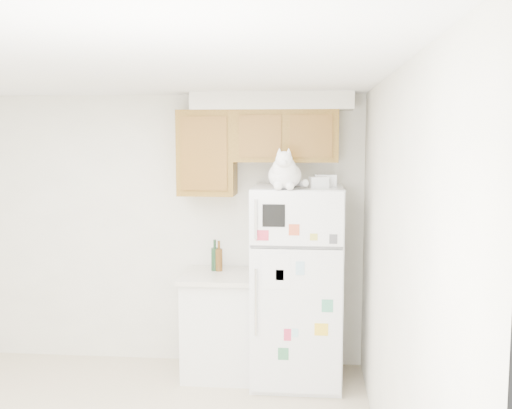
# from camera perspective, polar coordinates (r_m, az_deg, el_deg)

# --- Properties ---
(room_shell) EXTENTS (3.84, 4.04, 2.52)m
(room_shell) POSITION_cam_1_polar(r_m,az_deg,el_deg) (3.93, -14.02, -0.24)
(room_shell) COLOR white
(room_shell) RESTS_ON ground_plane
(refrigerator) EXTENTS (0.76, 0.78, 1.70)m
(refrigerator) POSITION_cam_1_polar(r_m,az_deg,el_deg) (5.20, 3.93, -7.64)
(refrigerator) COLOR white
(refrigerator) RESTS_ON ground_plane
(base_counter) EXTENTS (0.64, 0.64, 0.92)m
(base_counter) POSITION_cam_1_polar(r_m,az_deg,el_deg) (5.44, -3.51, -11.26)
(base_counter) COLOR white
(base_counter) RESTS_ON ground_plane
(cat) EXTENTS (0.33, 0.48, 0.34)m
(cat) POSITION_cam_1_polar(r_m,az_deg,el_deg) (4.80, 2.77, 2.97)
(cat) COLOR white
(cat) RESTS_ON refrigerator
(storage_box_back) EXTENTS (0.19, 0.14, 0.10)m
(storage_box_back) POSITION_cam_1_polar(r_m,az_deg,el_deg) (5.10, 6.62, 2.28)
(storage_box_back) COLOR white
(storage_box_back) RESTS_ON refrigerator
(storage_box_front) EXTENTS (0.17, 0.14, 0.09)m
(storage_box_front) POSITION_cam_1_polar(r_m,az_deg,el_deg) (4.97, 5.99, 2.12)
(storage_box_front) COLOR white
(storage_box_front) RESTS_ON refrigerator
(bottle_green) EXTENTS (0.07, 0.07, 0.28)m
(bottle_green) POSITION_cam_1_polar(r_m,az_deg,el_deg) (5.40, -3.95, -4.83)
(bottle_green) COLOR #19381E
(bottle_green) RESTS_ON base_counter
(bottle_amber) EXTENTS (0.06, 0.06, 0.27)m
(bottle_amber) POSITION_cam_1_polar(r_m,az_deg,el_deg) (5.38, -3.55, -4.91)
(bottle_amber) COLOR #593814
(bottle_amber) RESTS_ON base_counter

